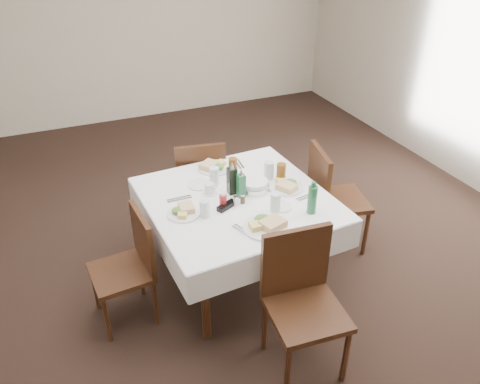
{
  "coord_description": "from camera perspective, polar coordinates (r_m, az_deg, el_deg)",
  "views": [
    {
      "loc": [
        -0.99,
        -2.9,
        2.58
      ],
      "look_at": [
        0.14,
        -0.21,
        0.8
      ],
      "focal_mm": 35.0,
      "sensor_mm": 36.0,
      "label": 1
    }
  ],
  "objects": [
    {
      "name": "ground_plane",
      "position": [
        4.01,
        -3.14,
        -8.76
      ],
      "size": [
        7.0,
        7.0,
        0.0
      ],
      "primitive_type": "plane",
      "color": "black"
    },
    {
      "name": "room_shell",
      "position": [
        3.19,
        -4.04,
        15.49
      ],
      "size": [
        6.04,
        7.04,
        2.8
      ],
      "color": "#C2B099",
      "rests_on": "ground"
    },
    {
      "name": "dining_table",
      "position": [
        3.47,
        -0.35,
        -1.82
      ],
      "size": [
        1.37,
        1.37,
        0.76
      ],
      "color": "black",
      "rests_on": "ground"
    },
    {
      "name": "chair_north",
      "position": [
        4.16,
        -4.87,
        1.5
      ],
      "size": [
        0.5,
        0.5,
        0.9
      ],
      "color": "black",
      "rests_on": "ground"
    },
    {
      "name": "chair_south",
      "position": [
        2.98,
        7.45,
        -12.09
      ],
      "size": [
        0.48,
        0.48,
        0.95
      ],
      "color": "black",
      "rests_on": "ground"
    },
    {
      "name": "chair_east",
      "position": [
        3.98,
        10.9,
        -0.15
      ],
      "size": [
        0.53,
        0.53,
        0.94
      ],
      "color": "black",
      "rests_on": "ground"
    },
    {
      "name": "chair_west",
      "position": [
        3.36,
        -13.09,
        -8.19
      ],
      "size": [
        0.43,
        0.43,
        0.85
      ],
      "color": "black",
      "rests_on": "ground"
    },
    {
      "name": "meal_north",
      "position": [
        3.8,
        -3.2,
        3.11
      ],
      "size": [
        0.27,
        0.27,
        0.06
      ],
      "color": "white",
      "rests_on": "dining_table"
    },
    {
      "name": "meal_south",
      "position": [
        3.1,
        3.21,
        -4.01
      ],
      "size": [
        0.3,
        0.3,
        0.07
      ],
      "color": "white",
      "rests_on": "dining_table"
    },
    {
      "name": "meal_east",
      "position": [
        3.54,
        5.67,
        0.77
      ],
      "size": [
        0.27,
        0.27,
        0.06
      ],
      "color": "white",
      "rests_on": "dining_table"
    },
    {
      "name": "meal_west",
      "position": [
        3.26,
        -6.92,
        -2.35
      ],
      "size": [
        0.23,
        0.23,
        0.05
      ],
      "color": "white",
      "rests_on": "dining_table"
    },
    {
      "name": "side_plate_a",
      "position": [
        3.58,
        -4.93,
        0.9
      ],
      "size": [
        0.18,
        0.18,
        0.01
      ],
      "color": "white",
      "rests_on": "dining_table"
    },
    {
      "name": "side_plate_b",
      "position": [
        3.33,
        5.08,
        -1.76
      ],
      "size": [
        0.15,
        0.15,
        0.01
      ],
      "color": "white",
      "rests_on": "dining_table"
    },
    {
      "name": "water_n",
      "position": [
        3.57,
        -3.15,
        1.97
      ],
      "size": [
        0.07,
        0.07,
        0.14
      ],
      "color": "silver",
      "rests_on": "dining_table"
    },
    {
      "name": "water_s",
      "position": [
        3.25,
        4.37,
        -1.26
      ],
      "size": [
        0.08,
        0.08,
        0.14
      ],
      "color": "silver",
      "rests_on": "dining_table"
    },
    {
      "name": "water_e",
      "position": [
        3.65,
        3.56,
        2.67
      ],
      "size": [
        0.08,
        0.08,
        0.14
      ],
      "color": "silver",
      "rests_on": "dining_table"
    },
    {
      "name": "water_w",
      "position": [
        3.19,
        -4.33,
        -2.05
      ],
      "size": [
        0.07,
        0.07,
        0.13
      ],
      "color": "silver",
      "rests_on": "dining_table"
    },
    {
      "name": "iced_tea_a",
      "position": [
        3.69,
        -0.87,
        3.11
      ],
      "size": [
        0.07,
        0.07,
        0.14
      ],
      "color": "brown",
      "rests_on": "dining_table"
    },
    {
      "name": "iced_tea_b",
      "position": [
        3.61,
        5.03,
        2.35
      ],
      "size": [
        0.07,
        0.07,
        0.15
      ],
      "color": "brown",
      "rests_on": "dining_table"
    },
    {
      "name": "bread_basket",
      "position": [
        3.51,
        1.74,
        0.84
      ],
      "size": [
        0.23,
        0.23,
        0.07
      ],
      "color": "silver",
      "rests_on": "dining_table"
    },
    {
      "name": "oil_cruet_dark",
      "position": [
        3.42,
        -0.99,
        1.52
      ],
      "size": [
        0.06,
        0.06,
        0.26
      ],
      "color": "black",
      "rests_on": "dining_table"
    },
    {
      "name": "oil_cruet_green",
      "position": [
        3.39,
        0.14,
        0.9
      ],
      "size": [
        0.05,
        0.05,
        0.23
      ],
      "color": "#26693E",
      "rests_on": "dining_table"
    },
    {
      "name": "ketchup_bottle",
      "position": [
        3.3,
        -2.09,
        -1.0
      ],
      "size": [
        0.05,
        0.05,
        0.11
      ],
      "color": "#B41F21",
      "rests_on": "dining_table"
    },
    {
      "name": "salt_shaker",
      "position": [
        3.32,
        -0.54,
        -1.08
      ],
      "size": [
        0.03,
        0.03,
        0.07
      ],
      "color": "white",
      "rests_on": "dining_table"
    },
    {
      "name": "pepper_shaker",
      "position": [
        3.34,
        0.32,
        -0.82
      ],
      "size": [
        0.03,
        0.03,
        0.07
      ],
      "color": "#3D311D",
      "rests_on": "dining_table"
    },
    {
      "name": "coffee_mug",
      "position": [
        3.46,
        -3.72,
        0.36
      ],
      "size": [
        0.12,
        0.11,
        0.08
      ],
      "color": "white",
      "rests_on": "dining_table"
    },
    {
      "name": "sunglasses",
      "position": [
        3.3,
        -1.64,
        -1.69
      ],
      "size": [
        0.16,
        0.11,
        0.03
      ],
      "color": "black",
      "rests_on": "dining_table"
    },
    {
      "name": "green_bottle",
      "position": [
        3.24,
        8.8,
        -0.87
      ],
      "size": [
        0.06,
        0.06,
        0.24
      ],
      "color": "#26693E",
      "rests_on": "dining_table"
    },
    {
      "name": "sugar_caddy",
      "position": [
        3.5,
        6.0,
        0.36
      ],
      "size": [
        0.09,
        0.07,
        0.04
      ],
      "color": "white",
      "rests_on": "dining_table"
    },
    {
      "name": "cutlery_n",
      "position": [
        3.87,
        -0.1,
        3.42
      ],
      "size": [
        0.06,
        0.17,
        0.01
      ],
      "color": "silver",
      "rests_on": "dining_table"
    },
    {
      "name": "cutlery_s",
      "position": [
        3.08,
        0.26,
        -4.71
      ],
      "size": [
        0.1,
        0.17,
        0.01
      ],
      "color": "silver",
      "rests_on": "dining_table"
    },
    {
      "name": "cutlery_e",
      "position": [
        3.46,
        8.08,
        -0.59
      ],
      "size": [
        0.17,
        0.07,
        0.01
      ],
      "color": "silver",
      "rests_on": "dining_table"
    },
    {
      "name": "cutlery_w",
      "position": [
        3.43,
        -7.4,
        -0.85
      ],
      "size": [
        0.18,
        0.04,
        0.01
      ],
      "color": "silver",
      "rests_on": "dining_table"
    }
  ]
}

